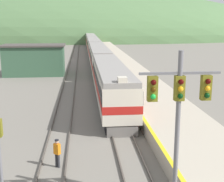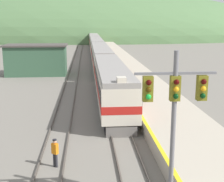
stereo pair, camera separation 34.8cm
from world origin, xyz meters
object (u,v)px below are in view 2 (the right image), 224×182
at_px(express_train_lead_car, 111,83).
at_px(carriage_fourth, 94,40).
at_px(carriage_third, 96,46).
at_px(signal_mast_main, 174,105).
at_px(track_worker, 55,151).
at_px(carriage_second, 101,57).

bearing_deg(express_train_lead_car, carriage_fourth, 90.00).
distance_m(carriage_third, carriage_fourth, 23.77).
height_order(signal_mast_main, track_worker, signal_mast_main).
bearing_deg(signal_mast_main, track_worker, 139.46).
relative_size(carriage_second, signal_mast_main, 3.29).
bearing_deg(carriage_third, express_train_lead_car, -90.00).
bearing_deg(carriage_second, carriage_third, 90.00).
height_order(carriage_fourth, track_worker, carriage_fourth).
bearing_deg(express_train_lead_car, carriage_third, 90.00).
distance_m(express_train_lead_car, carriage_fourth, 69.67).
bearing_deg(carriage_fourth, track_worker, -92.91).
relative_size(express_train_lead_car, carriage_second, 0.84).
bearing_deg(carriage_fourth, express_train_lead_car, -90.00).
distance_m(carriage_third, track_worker, 59.55).
relative_size(carriage_fourth, track_worker, 13.86).
relative_size(carriage_second, carriage_fourth, 1.00).
distance_m(carriage_second, carriage_fourth, 47.55).
height_order(carriage_third, signal_mast_main, signal_mast_main).
height_order(express_train_lead_car, carriage_third, express_train_lead_car).
relative_size(carriage_third, track_worker, 13.86).
bearing_deg(signal_mast_main, express_train_lead_car, 93.57).
height_order(carriage_second, carriage_fourth, same).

